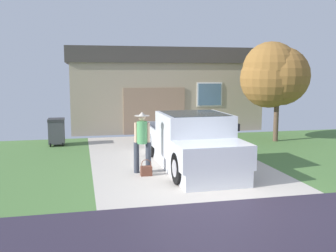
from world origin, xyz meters
TOP-DOWN VIEW (x-y plane):
  - ground at (0.00, -1.86)m, footprint 29.20×18.60m
  - pickup_truck at (0.29, 3.01)m, footprint 2.05×5.47m
  - person_with_hat at (-1.22, 2.78)m, footprint 0.47×0.41m
  - handbag at (-1.17, 2.45)m, footprint 0.31×0.18m
  - house_with_garage at (1.19, 12.19)m, footprint 9.32×5.49m
  - front_yard_tree at (4.77, 6.83)m, footprint 2.78×2.48m
  - wheeled_trash_bin at (-3.78, 7.56)m, footprint 0.60×0.72m

SIDE VIEW (x-z plane):
  - ground at x=0.00m, z-range -0.10..0.08m
  - handbag at x=-1.17m, z-range -0.08..0.37m
  - wheeled_trash_bin at x=-3.78m, z-range 0.04..1.08m
  - pickup_truck at x=0.29m, z-range -0.10..1.53m
  - person_with_hat at x=-1.22m, z-range 0.09..1.79m
  - house_with_garage at x=1.19m, z-range 0.02..3.93m
  - front_yard_tree at x=4.77m, z-range 0.66..4.66m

